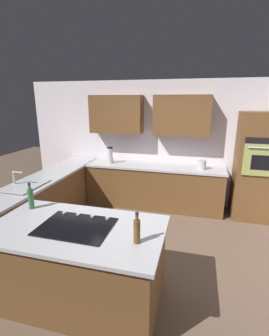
{
  "coord_description": "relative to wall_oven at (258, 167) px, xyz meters",
  "views": [
    {
      "loc": [
        -0.74,
        3.04,
        2.2
      ],
      "look_at": [
        0.35,
        -1.09,
        1.0
      ],
      "focal_mm": 25.93,
      "sensor_mm": 36.0,
      "label": 1
    }
  ],
  "objects": [
    {
      "name": "island_top",
      "position": [
        2.3,
        2.68,
        -0.13
      ],
      "size": [
        1.88,
        1.04,
        0.04
      ],
      "primitive_type": "cube",
      "color": "#B2B2B7",
      "rests_on": "island_base"
    },
    {
      "name": "lower_cabinets_side",
      "position": [
        3.67,
        1.17,
        -0.58
      ],
      "size": [
        0.6,
        2.9,
        0.86
      ],
      "primitive_type": "cube",
      "color": "brown",
      "rests_on": "ground"
    },
    {
      "name": "second_bottle",
      "position": [
        1.6,
        2.8,
        0.02
      ],
      "size": [
        0.07,
        0.07,
        0.31
      ],
      "color": "brown",
      "rests_on": "island_top"
    },
    {
      "name": "island_base",
      "position": [
        2.3,
        2.68,
        -0.58
      ],
      "size": [
        1.8,
        0.96,
        0.86
      ],
      "primitive_type": "cube",
      "color": "brown",
      "rests_on": "ground"
    },
    {
      "name": "cooktop",
      "position": [
        2.3,
        2.67,
        -0.1
      ],
      "size": [
        0.76,
        0.56,
        0.03
      ],
      "color": "black",
      "rests_on": "island_top"
    },
    {
      "name": "lower_cabinets_back",
      "position": [
        1.95,
        -0.0,
        -0.58
      ],
      "size": [
        2.8,
        0.6,
        0.86
      ],
      "primitive_type": "cube",
      "color": "brown",
      "rests_on": "ground"
    },
    {
      "name": "blender",
      "position": [
        2.9,
        0.02,
        0.04
      ],
      "size": [
        0.15,
        0.15,
        0.35
      ],
      "color": "beige",
      "rests_on": "countertop_back"
    },
    {
      "name": "sink_unit",
      "position": [
        3.68,
        1.73,
        -0.09
      ],
      "size": [
        0.46,
        0.7,
        0.23
      ],
      "color": "#515456",
      "rests_on": "countertop_side"
    },
    {
      "name": "kettle",
      "position": [
        1.0,
        0.02,
        -0.02
      ],
      "size": [
        0.16,
        0.16,
        0.18
      ],
      "primitive_type": "cylinder",
      "color": "#B7BABF",
      "rests_on": "countertop_back"
    },
    {
      "name": "oil_bottle",
      "position": [
        3.05,
        2.4,
        0.03
      ],
      "size": [
        0.07,
        0.07,
        0.33
      ],
      "color": "#336B38",
      "rests_on": "island_top"
    },
    {
      "name": "ground_plane",
      "position": [
        1.85,
        1.72,
        -1.01
      ],
      "size": [
        14.0,
        14.0,
        0.0
      ],
      "primitive_type": "plane",
      "color": "brown"
    },
    {
      "name": "countertop_back",
      "position": [
        1.95,
        -0.0,
        -0.13
      ],
      "size": [
        2.84,
        0.64,
        0.04
      ],
      "primitive_type": "cube",
      "color": "#B2B2B7",
      "rests_on": "lower_cabinets_back"
    },
    {
      "name": "countertop_side",
      "position": [
        3.67,
        1.17,
        -0.13
      ],
      "size": [
        0.64,
        2.94,
        0.04
      ],
      "primitive_type": "cube",
      "color": "#B2B2B7",
      "rests_on": "lower_cabinets_side"
    },
    {
      "name": "wall_back",
      "position": [
        1.92,
        -0.33,
        0.46
      ],
      "size": [
        6.0,
        0.44,
        2.6
      ],
      "color": "silver",
      "rests_on": "ground"
    },
    {
      "name": "wall_oven",
      "position": [
        0.0,
        0.0,
        0.0
      ],
      "size": [
        0.8,
        0.66,
        2.0
      ],
      "color": "brown",
      "rests_on": "ground"
    }
  ]
}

